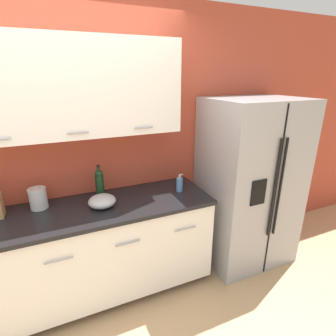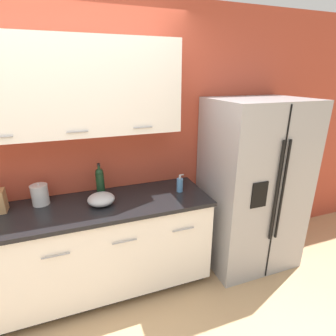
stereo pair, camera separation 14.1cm
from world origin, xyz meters
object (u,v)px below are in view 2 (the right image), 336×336
(refrigerator, at_px, (252,185))
(soap_dispenser, at_px, (180,185))
(wine_bottle, at_px, (100,182))
(steel_canister, at_px, (40,195))
(mixing_bowl, at_px, (101,199))

(refrigerator, height_order, soap_dispenser, refrigerator)
(wine_bottle, xyz_separation_m, steel_canister, (-0.50, 0.01, -0.05))
(refrigerator, bearing_deg, soap_dispenser, 176.19)
(soap_dispenser, distance_m, mixing_bowl, 0.73)
(soap_dispenser, bearing_deg, steel_canister, 172.33)
(refrigerator, relative_size, soap_dispenser, 10.22)
(wine_bottle, relative_size, soap_dispenser, 1.84)
(refrigerator, distance_m, mixing_bowl, 1.53)
(steel_canister, bearing_deg, mixing_bowl, -20.85)
(wine_bottle, bearing_deg, soap_dispenser, -11.98)
(wine_bottle, distance_m, soap_dispenser, 0.74)
(refrigerator, bearing_deg, mixing_bowl, 178.81)
(wine_bottle, xyz_separation_m, mixing_bowl, (-0.02, -0.17, -0.09))
(refrigerator, distance_m, steel_canister, 2.03)
(refrigerator, relative_size, wine_bottle, 5.57)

